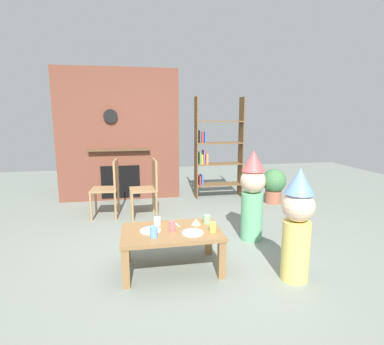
{
  "coord_description": "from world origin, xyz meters",
  "views": [
    {
      "loc": [
        -0.52,
        -3.2,
        1.57
      ],
      "look_at": [
        0.15,
        0.4,
        0.88
      ],
      "focal_mm": 28.66,
      "sensor_mm": 36.0,
      "label": 1
    }
  ],
  "objects_px": {
    "paper_cup_near_left": "(154,232)",
    "child_with_cone_hat": "(297,222)",
    "paper_cup_center": "(172,226)",
    "child_in_pink": "(252,193)",
    "paper_plate_rear": "(193,233)",
    "coffee_table": "(171,237)",
    "paper_cup_far_right": "(207,219)",
    "paper_cup_near_right": "(157,221)",
    "birthday_cake_slice": "(196,222)",
    "bookshelf": "(215,152)",
    "dining_chair_middle": "(149,185)",
    "paper_cup_far_left": "(213,227)",
    "dining_chair_left": "(110,185)",
    "paper_plate_front": "(150,231)",
    "potted_plant_tall": "(274,184)"
  },
  "relations": [
    {
      "from": "paper_cup_far_right",
      "to": "child_in_pink",
      "type": "bearing_deg",
      "value": 33.21
    },
    {
      "from": "paper_cup_near_right",
      "to": "child_in_pink",
      "type": "bearing_deg",
      "value": 18.76
    },
    {
      "from": "bookshelf",
      "to": "child_in_pink",
      "type": "relative_size",
      "value": 1.67
    },
    {
      "from": "paper_plate_rear",
      "to": "paper_cup_center",
      "type": "bearing_deg",
      "value": 153.92
    },
    {
      "from": "birthday_cake_slice",
      "to": "paper_plate_rear",
      "type": "bearing_deg",
      "value": -108.77
    },
    {
      "from": "child_with_cone_hat",
      "to": "potted_plant_tall",
      "type": "bearing_deg",
      "value": -91.17
    },
    {
      "from": "paper_cup_near_left",
      "to": "child_with_cone_hat",
      "type": "height_order",
      "value": "child_with_cone_hat"
    },
    {
      "from": "paper_cup_center",
      "to": "birthday_cake_slice",
      "type": "relative_size",
      "value": 1.02
    },
    {
      "from": "paper_cup_near_right",
      "to": "child_with_cone_hat",
      "type": "bearing_deg",
      "value": -24.93
    },
    {
      "from": "paper_cup_far_right",
      "to": "paper_plate_rear",
      "type": "height_order",
      "value": "paper_cup_far_right"
    },
    {
      "from": "birthday_cake_slice",
      "to": "potted_plant_tall",
      "type": "xyz_separation_m",
      "value": [
        1.82,
        1.97,
        -0.1
      ]
    },
    {
      "from": "paper_cup_far_left",
      "to": "child_with_cone_hat",
      "type": "relative_size",
      "value": 0.09
    },
    {
      "from": "paper_cup_near_right",
      "to": "paper_cup_far_right",
      "type": "height_order",
      "value": "same"
    },
    {
      "from": "paper_plate_front",
      "to": "child_with_cone_hat",
      "type": "bearing_deg",
      "value": -17.69
    },
    {
      "from": "coffee_table",
      "to": "dining_chair_middle",
      "type": "bearing_deg",
      "value": 94.67
    },
    {
      "from": "paper_cup_center",
      "to": "child_in_pink",
      "type": "relative_size",
      "value": 0.09
    },
    {
      "from": "paper_cup_near_right",
      "to": "paper_cup_near_left",
      "type": "bearing_deg",
      "value": -100.16
    },
    {
      "from": "paper_cup_near_left",
      "to": "child_with_cone_hat",
      "type": "xyz_separation_m",
      "value": [
        1.33,
        -0.27,
        0.11
      ]
    },
    {
      "from": "birthday_cake_slice",
      "to": "dining_chair_left",
      "type": "relative_size",
      "value": 0.11
    },
    {
      "from": "paper_cup_near_left",
      "to": "birthday_cake_slice",
      "type": "bearing_deg",
      "value": 29.56
    },
    {
      "from": "paper_cup_near_left",
      "to": "child_with_cone_hat",
      "type": "relative_size",
      "value": 0.1
    },
    {
      "from": "paper_cup_center",
      "to": "paper_plate_rear",
      "type": "height_order",
      "value": "paper_cup_center"
    },
    {
      "from": "child_in_pink",
      "to": "dining_chair_middle",
      "type": "height_order",
      "value": "child_in_pink"
    },
    {
      "from": "paper_cup_near_right",
      "to": "birthday_cake_slice",
      "type": "distance_m",
      "value": 0.41
    },
    {
      "from": "paper_cup_far_right",
      "to": "paper_cup_near_right",
      "type": "bearing_deg",
      "value": 176.07
    },
    {
      "from": "paper_cup_far_right",
      "to": "paper_plate_front",
      "type": "relative_size",
      "value": 0.42
    },
    {
      "from": "child_in_pink",
      "to": "potted_plant_tall",
      "type": "distance_m",
      "value": 1.82
    },
    {
      "from": "paper_plate_front",
      "to": "potted_plant_tall",
      "type": "bearing_deg",
      "value": 41.81
    },
    {
      "from": "child_with_cone_hat",
      "to": "child_in_pink",
      "type": "xyz_separation_m",
      "value": [
        -0.05,
        1.01,
        0.02
      ]
    },
    {
      "from": "paper_plate_rear",
      "to": "child_with_cone_hat",
      "type": "xyz_separation_m",
      "value": [
        0.95,
        -0.29,
        0.15
      ]
    },
    {
      "from": "coffee_table",
      "to": "paper_cup_center",
      "type": "relative_size",
      "value": 9.82
    },
    {
      "from": "bookshelf",
      "to": "paper_cup_center",
      "type": "relative_size",
      "value": 18.65
    },
    {
      "from": "paper_plate_front",
      "to": "birthday_cake_slice",
      "type": "relative_size",
      "value": 2.08
    },
    {
      "from": "paper_cup_near_left",
      "to": "paper_cup_far_right",
      "type": "height_order",
      "value": "paper_cup_near_left"
    },
    {
      "from": "birthday_cake_slice",
      "to": "child_in_pink",
      "type": "xyz_separation_m",
      "value": [
        0.82,
        0.47,
        0.15
      ]
    },
    {
      "from": "paper_cup_near_left",
      "to": "paper_cup_far_right",
      "type": "distance_m",
      "value": 0.65
    },
    {
      "from": "bookshelf",
      "to": "paper_plate_front",
      "type": "relative_size",
      "value": 9.13
    },
    {
      "from": "bookshelf",
      "to": "potted_plant_tall",
      "type": "xyz_separation_m",
      "value": [
        0.94,
        -0.58,
        -0.53
      ]
    },
    {
      "from": "paper_cup_center",
      "to": "child_in_pink",
      "type": "xyz_separation_m",
      "value": [
        1.09,
        0.62,
        0.13
      ]
    },
    {
      "from": "bookshelf",
      "to": "paper_cup_near_left",
      "type": "bearing_deg",
      "value": -115.55
    },
    {
      "from": "paper_cup_near_right",
      "to": "dining_chair_middle",
      "type": "distance_m",
      "value": 1.55
    },
    {
      "from": "paper_cup_center",
      "to": "paper_cup_far_left",
      "type": "distance_m",
      "value": 0.41
    },
    {
      "from": "coffee_table",
      "to": "paper_cup_near_left",
      "type": "relative_size",
      "value": 9.36
    },
    {
      "from": "paper_plate_rear",
      "to": "paper_cup_far_right",
      "type": "bearing_deg",
      "value": 51.54
    },
    {
      "from": "coffee_table",
      "to": "child_with_cone_hat",
      "type": "relative_size",
      "value": 0.91
    },
    {
      "from": "child_in_pink",
      "to": "paper_plate_rear",
      "type": "bearing_deg",
      "value": 9.92
    },
    {
      "from": "paper_cup_near_right",
      "to": "paper_cup_far_right",
      "type": "bearing_deg",
      "value": -3.93
    },
    {
      "from": "paper_cup_far_left",
      "to": "dining_chair_middle",
      "type": "bearing_deg",
      "value": 106.4
    },
    {
      "from": "dining_chair_left",
      "to": "dining_chair_middle",
      "type": "bearing_deg",
      "value": 174.78
    },
    {
      "from": "paper_cup_near_right",
      "to": "paper_cup_center",
      "type": "xyz_separation_m",
      "value": [
        0.13,
        -0.2,
        0.01
      ]
    }
  ]
}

